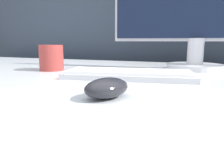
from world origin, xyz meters
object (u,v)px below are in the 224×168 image
at_px(keyboard, 128,74).
at_px(monitor, 199,5).
at_px(mug, 51,58).
at_px(computer_mouse_near, 107,88).

bearing_deg(keyboard, monitor, 48.48).
height_order(keyboard, mug, mug).
bearing_deg(mug, computer_mouse_near, -42.04).
bearing_deg(computer_mouse_near, mug, 160.02).
bearing_deg(monitor, mug, -157.28).
xyz_separation_m(monitor, mug, (-0.51, -0.21, -0.19)).
bearing_deg(keyboard, mug, 158.58).
bearing_deg(keyboard, computer_mouse_near, -93.16).
xyz_separation_m(computer_mouse_near, monitor, (0.17, 0.52, 0.22)).
bearing_deg(computer_mouse_near, monitor, 94.31).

